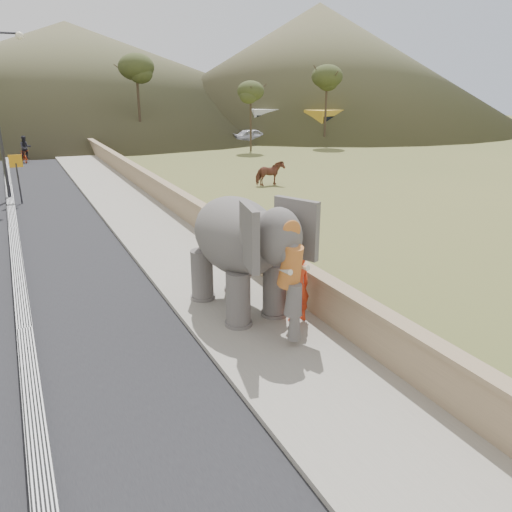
{
  "coord_description": "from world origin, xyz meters",
  "views": [
    {
      "loc": [
        -4.75,
        -11.3,
        5.58
      ],
      "look_at": [
        0.2,
        -1.22,
        1.7
      ],
      "focal_mm": 35.0,
      "sensor_mm": 36.0,
      "label": 1
    }
  ],
  "objects": [
    {
      "name": "motorcyclist",
      "position": [
        -3.66,
        30.08,
        0.77
      ],
      "size": [
        1.14,
        1.85,
        1.96
      ],
      "color": "#9A290E",
      "rests_on": "ground"
    },
    {
      "name": "lamppost",
      "position": [
        -4.69,
        16.21,
        4.87
      ],
      "size": [
        1.76,
        0.36,
        8.0
      ],
      "color": "#2E2D33",
      "rests_on": "ground"
    },
    {
      "name": "signboard",
      "position": [
        -4.5,
        15.25,
        1.64
      ],
      "size": [
        0.6,
        0.08,
        2.4
      ],
      "color": "#2D2D33",
      "rests_on": "ground"
    },
    {
      "name": "ground",
      "position": [
        0.0,
        0.0,
        0.0
      ],
      "size": [
        160.0,
        160.0,
        0.0
      ],
      "primitive_type": "plane",
      "color": "olive",
      "rests_on": "ground"
    },
    {
      "name": "walkway",
      "position": [
        0.0,
        10.0,
        0.07
      ],
      "size": [
        3.0,
        120.0,
        0.15
      ],
      "primitive_type": "cube",
      "color": "#9E9687",
      "rests_on": "ground"
    },
    {
      "name": "road",
      "position": [
        -5.0,
        10.0,
        0.01
      ],
      "size": [
        7.0,
        120.0,
        0.03
      ],
      "primitive_type": "cube",
      "color": "black",
      "rests_on": "ground"
    },
    {
      "name": "parapet",
      "position": [
        1.65,
        10.0,
        0.55
      ],
      "size": [
        0.3,
        120.0,
        1.1
      ],
      "primitive_type": "cube",
      "color": "tan",
      "rests_on": "ground"
    },
    {
      "name": "bus_white",
      "position": [
        23.96,
        35.92,
        1.55
      ],
      "size": [
        11.28,
        4.98,
        3.1
      ],
      "primitive_type": "cube",
      "rotation": [
        0.0,
        0.0,
        1.34
      ],
      "color": "silver",
      "rests_on": "ground"
    },
    {
      "name": "trees",
      "position": [
        -0.8,
        32.08,
        4.18
      ],
      "size": [
        40.75,
        44.11,
        9.75
      ],
      "color": "#473828",
      "rests_on": "ground"
    },
    {
      "name": "cow",
      "position": [
        8.6,
        14.07,
        0.7
      ],
      "size": [
        1.68,
        0.8,
        1.4
      ],
      "primitive_type": "imported",
      "rotation": [
        0.0,
        0.0,
        1.6
      ],
      "color": "brown",
      "rests_on": "ground"
    },
    {
      "name": "distant_car",
      "position": [
        17.15,
        33.69,
        0.72
      ],
      "size": [
        4.38,
        2.14,
        1.44
      ],
      "primitive_type": "imported",
      "rotation": [
        0.0,
        0.0,
        1.46
      ],
      "color": "silver",
      "rests_on": "ground"
    },
    {
      "name": "median",
      "position": [
        -5.0,
        10.0,
        0.11
      ],
      "size": [
        0.35,
        120.0,
        0.22
      ],
      "primitive_type": "cube",
      "color": "black",
      "rests_on": "ground"
    },
    {
      "name": "elephant_and_man",
      "position": [
        0.02,
        -0.56,
        1.64
      ],
      "size": [
        2.54,
        4.34,
        2.99
      ],
      "color": "slate",
      "rests_on": "ground"
    },
    {
      "name": "hill_far",
      "position": [
        5.0,
        70.0,
        7.0
      ],
      "size": [
        80.0,
        80.0,
        14.0
      ],
      "primitive_type": "cone",
      "color": "brown",
      "rests_on": "ground"
    },
    {
      "name": "hill_right",
      "position": [
        36.0,
        52.0,
        8.0
      ],
      "size": [
        56.0,
        56.0,
        16.0
      ],
      "primitive_type": "cone",
      "color": "brown",
      "rests_on": "ground"
    },
    {
      "name": "bus_orange",
      "position": [
        28.22,
        33.49,
        1.55
      ],
      "size": [
        11.28,
        5.05,
        3.1
      ],
      "primitive_type": "cube",
      "rotation": [
        0.0,
        0.0,
        1.81
      ],
      "color": "gold",
      "rests_on": "ground"
    }
  ]
}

